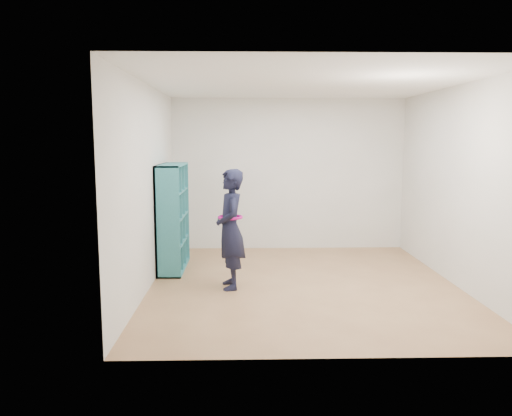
{
  "coord_description": "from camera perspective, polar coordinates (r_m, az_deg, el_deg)",
  "views": [
    {
      "loc": [
        -0.79,
        -6.38,
        1.9
      ],
      "look_at": [
        -0.61,
        0.3,
        0.98
      ],
      "focal_mm": 35.0,
      "sensor_mm": 36.0,
      "label": 1
    }
  ],
  "objects": [
    {
      "name": "ceiling",
      "position": [
        6.46,
        5.7,
        14.0
      ],
      "size": [
        4.5,
        4.5,
        0.0
      ],
      "primitive_type": "plane",
      "color": "white",
      "rests_on": "wall_back"
    },
    {
      "name": "wall_back",
      "position": [
        8.68,
        3.74,
        3.84
      ],
      "size": [
        4.0,
        0.02,
        2.6
      ],
      "primitive_type": "cube",
      "color": "beige",
      "rests_on": "floor"
    },
    {
      "name": "floor",
      "position": [
        6.7,
        5.39,
        -8.7
      ],
      "size": [
        4.5,
        4.5,
        0.0
      ],
      "primitive_type": "plane",
      "color": "#8D6340",
      "rests_on": "ground"
    },
    {
      "name": "wall_left",
      "position": [
        6.52,
        -12.21,
        2.36
      ],
      "size": [
        0.02,
        4.5,
        2.6
      ],
      "primitive_type": "cube",
      "color": "beige",
      "rests_on": "floor"
    },
    {
      "name": "person",
      "position": [
        6.37,
        -2.94,
        -2.42
      ],
      "size": [
        0.45,
        0.61,
        1.53
      ],
      "rotation": [
        0.0,
        0.0,
        -1.42
      ],
      "color": "black",
      "rests_on": "floor"
    },
    {
      "name": "wall_front",
      "position": [
        4.24,
        9.22,
        -0.43
      ],
      "size": [
        4.0,
        0.02,
        2.6
      ],
      "primitive_type": "cube",
      "color": "beige",
      "rests_on": "floor"
    },
    {
      "name": "bookshelf",
      "position": [
        7.43,
        -9.66,
        -1.19
      ],
      "size": [
        0.34,
        1.16,
        1.55
      ],
      "color": "#27747B",
      "rests_on": "floor"
    },
    {
      "name": "wall_right",
      "position": [
        6.98,
        22.07,
        2.31
      ],
      "size": [
        0.02,
        4.5,
        2.6
      ],
      "primitive_type": "cube",
      "color": "beige",
      "rests_on": "floor"
    },
    {
      "name": "smartphone",
      "position": [
        6.42,
        -4.31,
        -1.45
      ],
      "size": [
        0.04,
        0.09,
        0.13
      ],
      "rotation": [
        0.28,
        0.0,
        0.28
      ],
      "color": "silver",
      "rests_on": "person"
    }
  ]
}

